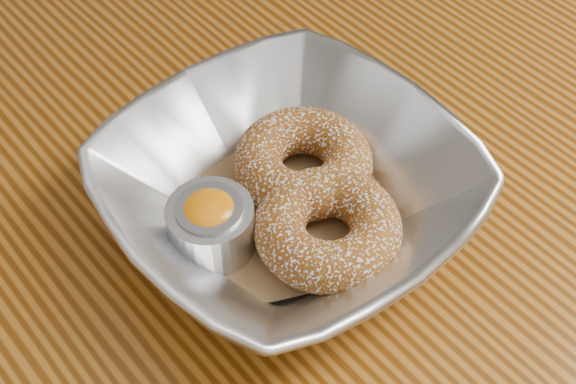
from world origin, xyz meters
TOP-DOWN VIEW (x-y plane):
  - table at (0.00, 0.00)m, footprint 1.20×0.80m
  - serving_bowl at (0.00, -0.04)m, footprint 0.25×0.25m
  - parchment at (0.00, -0.04)m, footprint 0.19×0.19m
  - donut_back at (0.03, -0.02)m, footprint 0.11×0.11m
  - donut_front at (0.01, -0.08)m, footprint 0.12×0.12m
  - ramekin at (-0.06, -0.03)m, footprint 0.06×0.06m

SIDE VIEW (x-z plane):
  - table at x=0.00m, z-range 0.28..1.03m
  - parchment at x=0.00m, z-range 0.76..0.76m
  - donut_front at x=0.01m, z-range 0.76..0.80m
  - donut_back at x=0.03m, z-range 0.76..0.80m
  - serving_bowl at x=0.00m, z-range 0.75..0.81m
  - ramekin at x=-0.06m, z-range 0.76..0.81m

